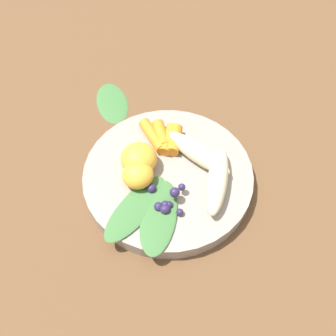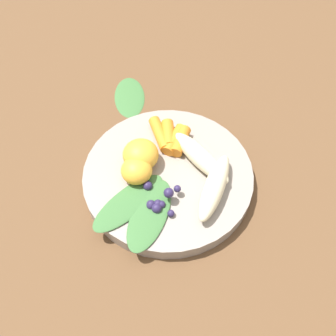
{
  "view_description": "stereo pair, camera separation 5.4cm",
  "coord_description": "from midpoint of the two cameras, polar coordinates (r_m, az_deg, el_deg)",
  "views": [
    {
      "loc": [
        -0.27,
        0.15,
        0.48
      ],
      "look_at": [
        0.0,
        0.0,
        0.03
      ],
      "focal_mm": 39.77,
      "sensor_mm": 36.0,
      "label": 1
    },
    {
      "loc": [
        -0.3,
        0.1,
        0.48
      ],
      "look_at": [
        0.0,
        0.0,
        0.03
      ],
      "focal_mm": 39.77,
      "sensor_mm": 36.0,
      "label": 2
    }
  ],
  "objects": [
    {
      "name": "ground_plane",
      "position": [
        0.57,
        2.72,
        -2.16
      ],
      "size": [
        2.4,
        2.4,
        0.0
      ],
      "primitive_type": "plane",
      "color": "brown"
    },
    {
      "name": "bowl",
      "position": [
        0.56,
        2.76,
        -1.49
      ],
      "size": [
        0.25,
        0.25,
        0.02
      ],
      "primitive_type": "cylinder",
      "color": "gray",
      "rests_on": "ground_plane"
    },
    {
      "name": "banana_peeled_left",
      "position": [
        0.55,
        7.81,
        1.48
      ],
      "size": [
        0.12,
        0.07,
        0.03
      ],
      "primitive_type": "ellipsoid",
      "rotation": [
        0.0,
        0.0,
        6.63
      ],
      "color": "beige",
      "rests_on": "bowl"
    },
    {
      "name": "banana_peeled_right",
      "position": [
        0.53,
        10.07,
        -3.08
      ],
      "size": [
        0.11,
        0.1,
        0.03
      ],
      "primitive_type": "ellipsoid",
      "rotation": [
        0.0,
        0.0,
        5.59
      ],
      "color": "beige",
      "rests_on": "bowl"
    },
    {
      "name": "orange_segment_near",
      "position": [
        0.53,
        -1.94,
        -0.56
      ],
      "size": [
        0.05,
        0.05,
        0.03
      ],
      "primitive_type": "ellipsoid",
      "color": "#F4A833",
      "rests_on": "bowl"
    },
    {
      "name": "orange_segment_far",
      "position": [
        0.54,
        -1.38,
        1.86
      ],
      "size": [
        0.05,
        0.05,
        0.04
      ],
      "primitive_type": "ellipsoid",
      "color": "#F4A833",
      "rests_on": "bowl"
    },
    {
      "name": "carrot_front",
      "position": [
        0.57,
        4.61,
        3.98
      ],
      "size": [
        0.05,
        0.05,
        0.02
      ],
      "primitive_type": "cylinder",
      "rotation": [
        0.0,
        1.57,
        5.64
      ],
      "color": "orange",
      "rests_on": "bowl"
    },
    {
      "name": "carrot_mid_left",
      "position": [
        0.58,
        3.71,
        4.18
      ],
      "size": [
        0.05,
        0.05,
        0.02
      ],
      "primitive_type": "cylinder",
      "rotation": [
        0.0,
        1.57,
        5.52
      ],
      "color": "orange",
      "rests_on": "bowl"
    },
    {
      "name": "carrot_mid_right",
      "position": [
        0.58,
        2.71,
        5.03
      ],
      "size": [
        0.05,
        0.03,
        0.02
      ],
      "primitive_type": "cylinder",
      "rotation": [
        0.0,
        1.57,
        6.02
      ],
      "color": "orange",
      "rests_on": "bowl"
    },
    {
      "name": "carrot_rear",
      "position": [
        0.58,
        1.39,
        5.07
      ],
      "size": [
        0.06,
        0.02,
        0.02
      ],
      "primitive_type": "cylinder",
      "rotation": [
        0.0,
        1.57,
        6.27
      ],
      "color": "orange",
      "rests_on": "bowl"
    },
    {
      "name": "blueberry_pile",
      "position": [
        0.51,
        1.62,
        -5.11
      ],
      "size": [
        0.06,
        0.06,
        0.03
      ],
      "color": "#2D234C",
      "rests_on": "bowl"
    },
    {
      "name": "coconut_shred_patch",
      "position": [
        0.52,
        -1.5,
        -4.69
      ],
      "size": [
        0.04,
        0.04,
        0.0
      ],
      "primitive_type": "cylinder",
      "color": "white",
      "rests_on": "bowl"
    },
    {
      "name": "kale_leaf_left",
      "position": [
        0.52,
        -3.06,
        -5.51
      ],
      "size": [
        0.09,
        0.13,
        0.0
      ],
      "primitive_type": "ellipsoid",
      "rotation": [
        0.0,
        0.0,
        8.31
      ],
      "color": "#3D7038",
      "rests_on": "bowl"
    },
    {
      "name": "kale_leaf_right",
      "position": [
        0.51,
        0.21,
        -7.33
      ],
      "size": [
        0.12,
        0.11,
        0.0
      ],
      "primitive_type": "ellipsoid",
      "rotation": [
        0.0,
        0.0,
        8.77
      ],
      "color": "#3D7038",
      "rests_on": "bowl"
    },
    {
      "name": "kale_leaf_stray",
      "position": [
        0.68,
        -3.65,
        10.81
      ],
      "size": [
        0.11,
        0.08,
        0.01
      ],
      "primitive_type": "ellipsoid",
      "rotation": [
        0.0,
        0.0,
        -0.23
      ],
      "color": "#3D7038",
      "rests_on": "ground_plane"
    }
  ]
}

